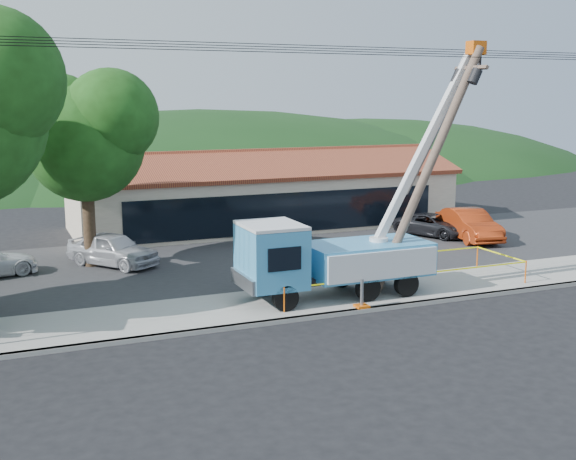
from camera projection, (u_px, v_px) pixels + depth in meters
The scene contains 14 objects.
ground at pixel (363, 334), 23.78m from camera, with size 120.00×120.00×0.00m, color black.
curb at pixel (335, 314), 25.67m from camera, with size 60.00×0.25×0.15m, color gray.
sidewalk at pixel (313, 300), 27.39m from camera, with size 60.00×4.00×0.15m, color gray.
parking_lot at pixel (244, 258), 34.65m from camera, with size 60.00×12.00×0.10m, color #28282B.
strip_mall at pixel (262, 195), 43.08m from camera, with size 22.50×8.53×4.67m.
tree_lot at pixel (85, 131), 31.78m from camera, with size 6.30×5.60×8.94m.
hill_center at pixel (200, 169), 77.46m from camera, with size 89.60×64.00×32.00m, color #133312.
hill_east at pixel (364, 163), 85.05m from camera, with size 72.80×52.00×26.00m, color #133312.
utility_truck at pixel (331, 255), 27.37m from camera, with size 10.02×4.03×9.67m.
leaning_pole at pixel (433, 158), 27.87m from camera, with size 4.73×1.99×9.57m.
caution_tape at pixel (392, 270), 28.97m from camera, with size 10.79×3.24×0.94m.
car_silver at pixel (114, 268), 32.94m from camera, with size 1.82×4.51×1.54m, color #B4B5BC.
car_red at pixel (468, 241), 38.92m from camera, with size 1.74×5.00×1.65m, color #A83210.
car_dark at pixel (433, 237), 40.01m from camera, with size 2.02×4.37×1.21m, color black.
Camera 1 is at (-11.08, -20.03, 7.69)m, focal length 45.00 mm.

